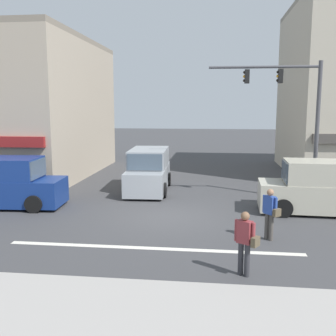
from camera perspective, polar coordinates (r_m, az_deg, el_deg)
The scene contains 10 objects.
ground_plane at distance 15.42m, azimuth -0.16°, elevation -7.05°, with size 120.00×120.00×0.00m, color #3D3D3F.
lane_marking_stripe at distance 12.13m, azimuth -2.20°, elevation -11.57°, with size 9.00×0.24×0.01m, color silver.
building_left_block at distance 26.82m, azimuth -22.73°, elevation 8.05°, with size 11.06×12.00×8.30m.
utility_pole_near_left at distance 21.72m, azimuth -21.49°, elevation 7.59°, with size 1.40×0.22×7.64m.
traffic_light_mast at distance 18.38m, azimuth 18.00°, elevation 8.28°, with size 4.89×0.26×6.20m.
van_crossing_rightbound at distance 19.89m, azimuth -2.85°, elevation -0.45°, with size 2.19×4.67×2.11m.
van_crossing_leftbound at distance 16.85m, azimuth 21.27°, elevation -2.78°, with size 4.67×2.19×2.11m.
van_parked_curbside at distance 18.05m, azimuth -22.41°, elevation -2.10°, with size 4.70×2.25×2.11m.
pedestrian_foreground_with_bag at distance 10.17m, azimuth 11.16°, elevation -10.18°, with size 0.62×0.55×1.67m.
pedestrian_mid_crossing at distance 12.97m, azimuth 14.60°, elevation -6.09°, with size 0.53×0.63×1.67m.
Camera 1 is at (1.79, -14.71, 4.26)m, focal length 42.00 mm.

